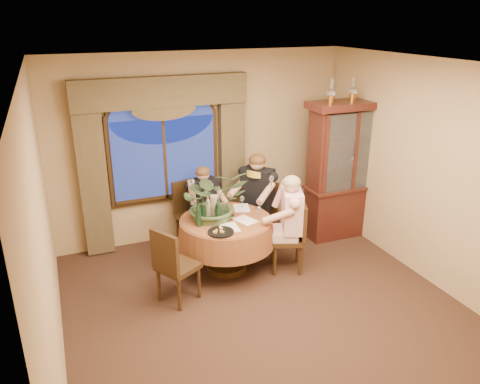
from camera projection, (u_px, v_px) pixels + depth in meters
name	position (u px, v px, depth m)	size (l,w,h in m)	color
floor	(273.00, 318.00, 5.37)	(5.00, 5.00, 0.00)	black
wall_back	(202.00, 147.00, 7.03)	(4.50, 4.50, 0.00)	#A48657
wall_right	(443.00, 179.00, 5.66)	(5.00, 5.00, 0.00)	#A48657
ceiling	(280.00, 68.00, 4.37)	(5.00, 5.00, 0.00)	white
window	(165.00, 159.00, 6.79)	(1.62, 0.10, 1.32)	navy
arched_transom	(162.00, 105.00, 6.52)	(1.60, 0.06, 0.44)	navy
drapery_left	(93.00, 176.00, 6.43)	(0.38, 0.14, 2.32)	#463C24
drapery_right	(232.00, 160.00, 7.16)	(0.38, 0.14, 2.32)	#463C24
swag_valance	(162.00, 92.00, 6.38)	(2.45, 0.16, 0.42)	#463C24
dining_table	(226.00, 244.00, 6.28)	(1.30, 1.30, 0.75)	maroon
china_cabinet	(346.00, 170.00, 7.11)	(1.30, 0.52, 2.10)	black
oil_lamp_left	(331.00, 90.00, 6.54)	(0.11, 0.11, 0.34)	#A5722D
oil_lamp_center	(353.00, 89.00, 6.67)	(0.11, 0.11, 0.34)	#A5722D
oil_lamp_right	(374.00, 88.00, 6.80)	(0.11, 0.11, 0.34)	#A5722D
chair_right	(287.00, 237.00, 6.25)	(0.42, 0.42, 0.96)	black
chair_back_right	(259.00, 215.00, 6.92)	(0.42, 0.42, 0.96)	black
chair_back	(192.00, 215.00, 6.94)	(0.42, 0.42, 0.96)	black
chair_front_left	(178.00, 264.00, 5.57)	(0.42, 0.42, 0.96)	black
person_pink	(292.00, 224.00, 6.19)	(0.48, 0.44, 1.35)	beige
person_back	(203.00, 206.00, 6.87)	(0.45, 0.41, 1.25)	black
person_scarf	(257.00, 200.00, 6.88)	(0.51, 0.47, 1.42)	black
stoneware_vase	(214.00, 207.00, 6.13)	(0.17, 0.17, 0.31)	gray
centerpiece_plant	(213.00, 176.00, 6.00)	(0.87, 0.97, 0.76)	#415B36
olive_bowl	(229.00, 217.00, 6.14)	(0.15, 0.15, 0.05)	#475A2A
cheese_platter	(221.00, 232.00, 5.75)	(0.33, 0.33, 0.02)	black
wine_bottle_0	(199.00, 214.00, 5.88)	(0.07, 0.07, 0.33)	black
wine_bottle_1	(203.00, 211.00, 5.98)	(0.07, 0.07, 0.33)	black
wine_bottle_2	(208.00, 208.00, 6.05)	(0.07, 0.07, 0.33)	tan
wine_bottle_3	(218.00, 211.00, 5.97)	(0.07, 0.07, 0.33)	black
tasting_paper_0	(245.00, 220.00, 6.10)	(0.21, 0.30, 0.00)	white
tasting_paper_1	(242.00, 208.00, 6.48)	(0.21, 0.30, 0.00)	white
tasting_paper_2	(230.00, 227.00, 5.89)	(0.21, 0.30, 0.00)	white
wine_glass_person_pink	(259.00, 212.00, 6.12)	(0.07, 0.07, 0.18)	silver
wine_glass_person_back	(213.00, 202.00, 6.48)	(0.07, 0.07, 0.18)	silver
wine_glass_person_scarf	(242.00, 202.00, 6.46)	(0.07, 0.07, 0.18)	silver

